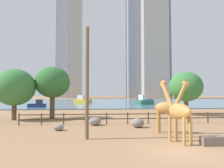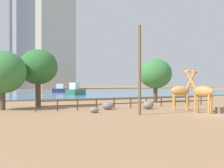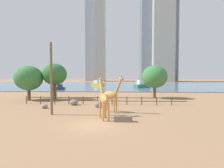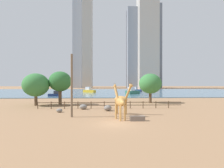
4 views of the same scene
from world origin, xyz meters
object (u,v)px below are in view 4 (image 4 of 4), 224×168
Objects in this scene: feeding_trough at (137,118)px; boat_sailboat at (89,91)px; boat_barge at (136,90)px; boulder_near_fence at (108,108)px; tree_left_large at (60,82)px; utility_pole at (72,86)px; boulder_by_pole at (59,110)px; tree_right_tall at (150,84)px; giraffe_companion at (120,102)px; boat_tug at (132,92)px; boulder_small at (83,107)px; boat_ferry at (55,94)px; tree_center_broad at (36,85)px; giraffe_tall at (122,99)px.

boat_sailboat reaches higher than feeding_trough.
boulder_near_fence is at bearing -73.32° from boat_barge.
tree_left_large reaches higher than feeding_trough.
boat_sailboat is at bearing 92.72° from utility_pole.
boulder_near_fence is at bearing 8.64° from boulder_by_pole.
boulder_by_pole is 22.24m from tree_right_tall.
boat_barge is (24.05, 6.71, -0.03)m from boat_sailboat.
boat_sailboat is at bearing 99.95° from feeding_trough.
utility_pole is (-6.33, 1.75, 2.05)m from giraffe_companion.
tree_right_tall is at bearing -132.57° from boat_tug.
giraffe_companion is at bearing -54.31° from tree_left_large.
boulder_near_fence is 8.69m from feeding_trough.
tree_right_tall reaches higher than boat_barge.
boat_ferry is (-13.19, 29.76, 0.38)m from boulder_small.
utility_pole is 14.99m from tree_left_large.
boat_ferry reaches higher than feeding_trough.
boat_tug is 20.49m from boat_barge.
boat_tug is at bearing -72.93° from boat_barge.
tree_center_broad is 1.07× the size of boat_barge.
utility_pole is 6.55× the size of boulder_near_fence.
boat_ferry is 0.65× the size of boat_sailboat.
tree_left_large reaches higher than giraffe_tall.
utility_pole is 22.52m from tree_right_tall.
feeding_trough is at bearing -44.37° from giraffe_tall.
tree_center_broad is at bearing -163.49° from tree_left_large.
tree_right_tall is at bearing 89.75° from giraffe_tall.
boulder_by_pole is at bearing 38.73° from giraffe_companion.
tree_center_broad is (-16.60, 10.96, 2.04)m from giraffe_tall.
utility_pole is at bearing 107.62° from boat_ferry.
tree_center_broad is (-14.58, 7.53, 3.76)m from boulder_near_fence.
boat_tug is (15.46, 41.34, 0.76)m from boulder_small.
giraffe_companion is 0.74× the size of boat_barge.
boulder_small is at bearing 112.83° from boat_ferry.
tree_left_large is 47.72m from boat_sailboat.
feeding_trough is at bearing -51.28° from boat_sailboat.
giraffe_companion is 0.69× the size of tree_center_broad.
boat_ferry is (-12.48, 36.86, -3.43)m from utility_pole.
boulder_by_pole is (-2.67, 4.05, -3.95)m from utility_pole.
giraffe_companion is 20.53m from tree_right_tall.
feeding_trough is 44.80m from boat_ferry.
tree_right_tall reaches higher than boulder_near_fence.
boat_tug is (11.21, 43.23, 0.73)m from boulder_near_fence.
boat_tug reaches higher than boat_barge.
tree_center_broad reaches higher than boulder_small.
boat_sailboat is at bearing -112.18° from boat_ferry.
boat_barge is (21.12, 68.33, -3.16)m from utility_pole.
tree_right_tall reaches higher than boulder_small.
boulder_small is 12.36m from tree_center_broad.
boulder_by_pole is 0.14× the size of boat_tug.
utility_pole is 15.96m from tree_center_broad.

